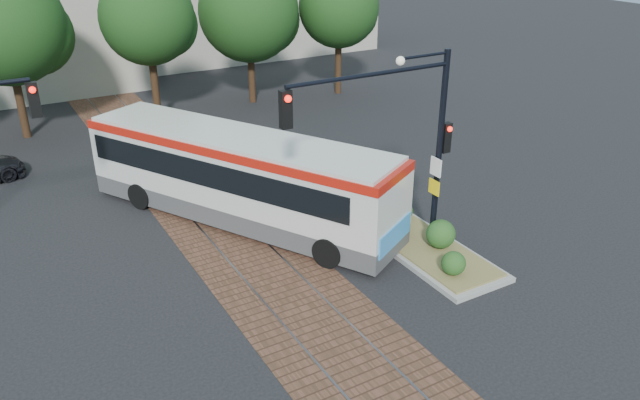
{
  "coord_description": "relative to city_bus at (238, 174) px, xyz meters",
  "views": [
    {
      "loc": [
        -6.51,
        -13.85,
        9.73
      ],
      "look_at": [
        2.13,
        1.05,
        1.6
      ],
      "focal_mm": 35.0,
      "sensor_mm": 36.0,
      "label": 1
    }
  ],
  "objects": [
    {
      "name": "tree_row",
      "position": [
        0.51,
        12.42,
        3.15
      ],
      "size": [
        26.4,
        5.6,
        7.67
      ],
      "color": "#382314",
      "rests_on": "ground"
    },
    {
      "name": "warehouses",
      "position": [
        -1.23,
        24.75,
        2.11
      ],
      "size": [
        40.0,
        13.0,
        8.0
      ],
      "color": "#ADA899",
      "rests_on": "ground"
    },
    {
      "name": "traffic_island",
      "position": [
        4.12,
        -4.9,
        -1.37
      ],
      "size": [
        2.2,
        5.2,
        1.13
      ],
      "color": "gray",
      "rests_on": "ground"
    },
    {
      "name": "city_bus",
      "position": [
        0.0,
        0.0,
        0.0
      ],
      "size": [
        7.6,
        11.15,
        3.06
      ],
      "rotation": [
        0.0,
        0.0,
        0.5
      ],
      "color": "#444547",
      "rests_on": "ground"
    },
    {
      "name": "trackbed",
      "position": [
        -0.7,
        -0.0,
        -1.7
      ],
      "size": [
        3.6,
        40.0,
        0.02
      ],
      "color": "brown",
      "rests_on": "ground"
    },
    {
      "name": "ground",
      "position": [
        -0.7,
        -4.0,
        -1.7
      ],
      "size": [
        120.0,
        120.0,
        0.0
      ],
      "primitive_type": "plane",
      "color": "black",
      "rests_on": "ground"
    },
    {
      "name": "signal_pole_main",
      "position": [
        3.16,
        -4.81,
        2.45
      ],
      "size": [
        5.49,
        0.46,
        6.0
      ],
      "color": "black",
      "rests_on": "ground"
    }
  ]
}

